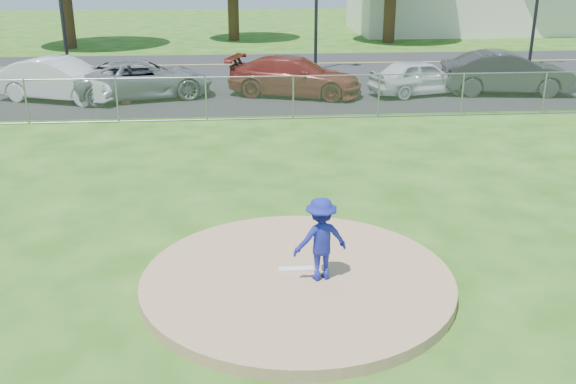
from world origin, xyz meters
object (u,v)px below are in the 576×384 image
parked_car_white (61,80)px  parked_car_pearl (420,77)px  traffic_signal_left (66,1)px  traffic_cone (126,95)px  parked_car_gray (143,79)px  parked_car_darkred (295,76)px  parked_car_charcoal (507,73)px  commercial_building (465,1)px  pitcher (321,239)px

parked_car_white → parked_car_pearl: parked_car_white is taller
traffic_signal_left → traffic_cone: 8.38m
traffic_signal_left → parked_car_pearl: size_ratio=1.33×
parked_car_gray → parked_car_pearl: 11.14m
parked_car_darkred → parked_car_charcoal: parked_car_charcoal is taller
commercial_building → traffic_cone: 31.30m
parked_car_white → parked_car_pearl: bearing=-69.3°
commercial_building → parked_car_darkred: bearing=-123.4°
traffic_cone → parked_car_white: size_ratio=0.12×
pitcher → parked_car_pearl: (6.13, 15.76, -0.20)m
parked_car_white → parked_car_darkred: parked_car_white is taller
traffic_signal_left → parked_car_charcoal: (18.83, -6.47, -2.50)m
traffic_signal_left → parked_car_charcoal: size_ratio=1.08×
traffic_signal_left → parked_car_charcoal: bearing=-19.0°
parked_car_charcoal → parked_car_white: bearing=96.7°
parked_car_gray → parked_car_charcoal: (14.70, -0.40, 0.10)m
pitcher → parked_car_darkred: 16.02m
parked_car_white → parked_car_gray: size_ratio=0.92×
commercial_building → parked_car_gray: size_ratio=3.01×
parked_car_darkred → parked_car_pearl: size_ratio=1.28×
traffic_cone → parked_car_darkred: 6.68m
parked_car_pearl → parked_car_charcoal: (3.56, -0.12, 0.14)m
parked_car_white → parked_car_darkred: 9.17m
pitcher → traffic_cone: 16.17m
parked_car_pearl → parked_car_charcoal: size_ratio=0.81×
commercial_building → parked_car_pearl: size_ratio=3.91×
parked_car_pearl → traffic_cone: bearing=77.3°
traffic_cone → parked_car_gray: size_ratio=0.11×
parked_car_pearl → parked_car_darkred: bearing=71.8°
traffic_cone → parked_car_gray: (0.56, 0.87, 0.45)m
traffic_signal_left → pitcher: traffic_signal_left is taller
parked_car_gray → pitcher: bearing=-178.4°
commercial_building → pitcher: bearing=-112.3°
commercial_building → traffic_cone: bearing=-132.7°
parked_car_white → commercial_building: bearing=-25.9°
commercial_building → pitcher: 41.21m
parked_car_darkred → parked_car_pearl: (5.09, -0.23, -0.07)m
traffic_cone → parked_car_white: bearing=166.2°
pitcher → traffic_cone: (-5.58, 15.16, -0.61)m
traffic_signal_left → parked_car_gray: 7.79m
commercial_building → parked_car_darkred: commercial_building is taller
commercial_building → parked_car_pearl: commercial_building is taller
parked_car_pearl → parked_car_gray: bearing=73.0°
parked_car_darkred → parked_car_charcoal: (8.65, -0.35, 0.07)m
commercial_building → parked_car_gray: bearing=-133.1°
pitcher → parked_car_charcoal: size_ratio=0.28×
parked_car_darkred → parked_car_white: bearing=109.9°
pitcher → traffic_cone: pitcher is taller
traffic_signal_left → pitcher: 24.05m
traffic_signal_left → parked_car_charcoal: traffic_signal_left is taller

